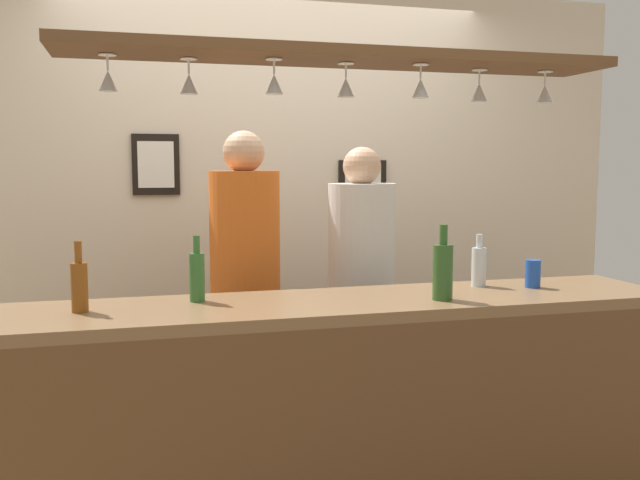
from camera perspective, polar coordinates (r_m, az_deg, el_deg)
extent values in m
cube|color=beige|center=(4.12, -3.64, 2.75)|extent=(4.40, 0.06, 2.60)
cube|color=brown|center=(2.76, 2.45, -5.37)|extent=(2.70, 0.55, 0.04)
cube|color=brown|center=(2.68, 4.12, -17.13)|extent=(2.65, 0.04, 0.97)
cube|color=brown|center=(2.78, 2.22, 14.90)|extent=(2.20, 0.36, 0.04)
cylinder|color=silver|center=(2.69, -17.19, 14.41)|extent=(0.06, 0.06, 0.00)
cylinder|color=silver|center=(2.69, -17.17, 13.84)|extent=(0.01, 0.01, 0.06)
cone|color=silver|center=(2.68, -17.12, 12.46)|extent=(0.07, 0.07, 0.08)
cylinder|color=silver|center=(2.72, -10.82, 14.49)|extent=(0.06, 0.06, 0.00)
cylinder|color=silver|center=(2.72, -10.81, 13.92)|extent=(0.01, 0.01, 0.06)
cone|color=silver|center=(2.71, -10.78, 12.56)|extent=(0.07, 0.07, 0.08)
cylinder|color=silver|center=(2.69, -3.83, 14.69)|extent=(0.06, 0.06, 0.00)
cylinder|color=silver|center=(2.68, -3.82, 14.11)|extent=(0.01, 0.01, 0.06)
cone|color=silver|center=(2.67, -3.81, 12.73)|extent=(0.07, 0.07, 0.08)
cylinder|color=silver|center=(2.79, 2.14, 14.38)|extent=(0.06, 0.06, 0.00)
cylinder|color=silver|center=(2.79, 2.14, 13.82)|extent=(0.01, 0.01, 0.06)
cone|color=silver|center=(2.78, 2.13, 12.49)|extent=(0.07, 0.07, 0.08)
cylinder|color=silver|center=(2.85, 8.34, 14.16)|extent=(0.06, 0.06, 0.00)
cylinder|color=silver|center=(2.84, 8.33, 13.61)|extent=(0.01, 0.01, 0.06)
cone|color=silver|center=(2.83, 8.31, 12.31)|extent=(0.07, 0.07, 0.08)
cylinder|color=silver|center=(3.04, 13.06, 13.53)|extent=(0.06, 0.06, 0.00)
cylinder|color=silver|center=(3.04, 13.05, 13.02)|extent=(0.01, 0.01, 0.06)
cone|color=silver|center=(3.03, 13.02, 11.80)|extent=(0.07, 0.07, 0.08)
cylinder|color=silver|center=(3.18, 18.14, 13.08)|extent=(0.06, 0.06, 0.00)
cylinder|color=silver|center=(3.17, 18.12, 12.59)|extent=(0.01, 0.01, 0.06)
cone|color=silver|center=(3.16, 18.08, 11.42)|extent=(0.07, 0.07, 0.08)
cube|color=#2D334C|center=(3.52, -6.09, -12.72)|extent=(0.17, 0.18, 0.81)
cylinder|color=orange|center=(3.36, -6.24, -0.34)|extent=(0.34, 0.34, 0.71)
sphere|color=tan|center=(3.34, -6.33, 7.26)|extent=(0.20, 0.20, 0.20)
cube|color=#2D334C|center=(3.66, 3.37, -12.23)|extent=(0.17, 0.18, 0.78)
cylinder|color=white|center=(3.50, 3.45, -0.85)|extent=(0.34, 0.34, 0.68)
sphere|color=tan|center=(3.48, 3.49, 6.12)|extent=(0.19, 0.19, 0.19)
cylinder|color=brown|center=(2.65, -19.28, -3.73)|extent=(0.06, 0.06, 0.18)
cylinder|color=brown|center=(2.63, -19.38, -0.94)|extent=(0.03, 0.03, 0.08)
cylinder|color=#336B2D|center=(2.74, -10.14, -3.06)|extent=(0.06, 0.06, 0.19)
cylinder|color=#336B2D|center=(2.72, -10.19, -0.36)|extent=(0.03, 0.03, 0.07)
cylinder|color=silver|center=(3.12, 13.00, -2.19)|extent=(0.06, 0.06, 0.17)
cylinder|color=silver|center=(3.10, 13.05, -0.09)|extent=(0.03, 0.03, 0.06)
cylinder|color=#2D5623|center=(2.77, 10.12, -2.65)|extent=(0.08, 0.08, 0.22)
cylinder|color=#2D5623|center=(2.75, 10.18, 0.44)|extent=(0.03, 0.03, 0.08)
cylinder|color=#1E4CB2|center=(3.15, 17.20, -2.68)|extent=(0.07, 0.07, 0.12)
cube|color=black|center=(4.21, 3.53, 5.38)|extent=(0.30, 0.02, 0.18)
cube|color=white|center=(4.19, 3.59, 5.38)|extent=(0.23, 0.01, 0.14)
cube|color=black|center=(3.99, -13.42, 6.09)|extent=(0.26, 0.02, 0.34)
cube|color=white|center=(3.98, -13.42, 6.09)|extent=(0.20, 0.01, 0.26)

